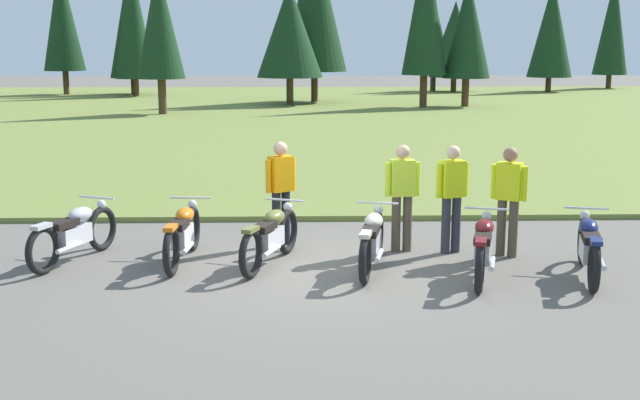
% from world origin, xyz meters
% --- Properties ---
extents(ground_plane, '(140.00, 140.00, 0.00)m').
position_xyz_m(ground_plane, '(0.00, 0.00, 0.00)').
color(ground_plane, '#605B54').
extents(grass_moorland, '(80.00, 44.00, 0.10)m').
position_xyz_m(grass_moorland, '(0.00, 25.14, 0.05)').
color(grass_moorland, olive).
rests_on(grass_moorland, ground).
extents(forest_treeline, '(45.50, 29.58, 9.09)m').
position_xyz_m(forest_treeline, '(-3.31, 33.22, 4.45)').
color(forest_treeline, '#47331E').
rests_on(forest_treeline, ground).
extents(motorcycle_silver, '(0.94, 1.99, 0.88)m').
position_xyz_m(motorcycle_silver, '(-3.63, 0.55, 0.44)').
color(motorcycle_silver, black).
rests_on(motorcycle_silver, ground).
extents(motorcycle_orange, '(0.62, 2.10, 0.88)m').
position_xyz_m(motorcycle_orange, '(-2.02, 0.46, 0.44)').
color(motorcycle_orange, black).
rests_on(motorcycle_orange, ground).
extents(motorcycle_olive, '(0.91, 2.01, 0.88)m').
position_xyz_m(motorcycle_olive, '(-0.73, 0.27, 0.44)').
color(motorcycle_olive, black).
rests_on(motorcycle_olive, ground).
extents(motorcycle_cream, '(0.72, 2.07, 0.88)m').
position_xyz_m(motorcycle_cream, '(0.73, -0.02, 0.44)').
color(motorcycle_cream, black).
rests_on(motorcycle_cream, ground).
extents(motorcycle_maroon, '(0.81, 2.05, 0.88)m').
position_xyz_m(motorcycle_maroon, '(2.21, -0.47, 0.44)').
color(motorcycle_maroon, black).
rests_on(motorcycle_maroon, ground).
extents(motorcycle_navy, '(0.76, 2.06, 0.88)m').
position_xyz_m(motorcycle_navy, '(3.67, -0.48, 0.44)').
color(motorcycle_navy, black).
rests_on(motorcycle_navy, ground).
extents(rider_near_row_end, '(0.52, 0.33, 1.67)m').
position_xyz_m(rider_near_row_end, '(2.03, 0.90, 0.95)').
color(rider_near_row_end, '#2D2D38').
rests_on(rider_near_row_end, ground).
extents(rider_checking_bike, '(0.55, 0.26, 1.67)m').
position_xyz_m(rider_checking_bike, '(1.28, 1.00, 0.95)').
color(rider_checking_bike, '#4C4233').
rests_on(rider_checking_bike, ground).
extents(rider_with_back_turned, '(0.47, 0.39, 1.67)m').
position_xyz_m(rider_with_back_turned, '(-0.60, 1.45, 0.95)').
color(rider_with_back_turned, black).
rests_on(rider_with_back_turned, ground).
extents(rider_in_hivis_vest, '(0.49, 0.37, 1.67)m').
position_xyz_m(rider_in_hivis_vest, '(2.84, 0.65, 0.95)').
color(rider_in_hivis_vest, '#4C4233').
rests_on(rider_in_hivis_vest, ground).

